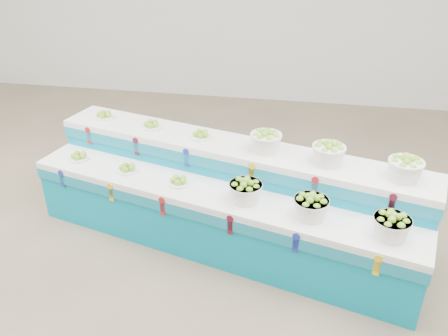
{
  "coord_description": "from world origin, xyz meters",
  "views": [
    {
      "loc": [
        1.33,
        -3.41,
        3.19
      ],
      "look_at": [
        0.6,
        0.68,
        0.87
      ],
      "focal_mm": 37.55,
      "sensor_mm": 36.0,
      "label": 1
    }
  ],
  "objects": [
    {
      "name": "basket_lower_left",
      "position": [
        0.87,
        0.34,
        0.83
      ],
      "size": [
        0.39,
        0.39,
        0.23
      ],
      "primitive_type": null,
      "rotation": [
        0.0,
        0.0,
        -0.26
      ],
      "color": "silver",
      "rests_on": "display_stand"
    },
    {
      "name": "plate_lower_left",
      "position": [
        -1.08,
        0.86,
        0.77
      ],
      "size": [
        0.28,
        0.28,
        0.09
      ],
      "primitive_type": "cylinder",
      "rotation": [
        0.0,
        0.0,
        -0.26
      ],
      "color": "white",
      "rests_on": "display_stand"
    },
    {
      "name": "plate_upper_left",
      "position": [
        -0.95,
        1.35,
        1.07
      ],
      "size": [
        0.28,
        0.28,
        0.09
      ],
      "primitive_type": "cylinder",
      "rotation": [
        0.0,
        0.0,
        -0.26
      ],
      "color": "white",
      "rests_on": "display_stand"
    },
    {
      "name": "basket_upper_left",
      "position": [
        1.0,
        0.84,
        1.13
      ],
      "size": [
        0.39,
        0.39,
        0.23
      ],
      "primitive_type": null,
      "rotation": [
        0.0,
        0.0,
        -0.26
      ],
      "color": "silver",
      "rests_on": "display_stand"
    },
    {
      "name": "basket_upper_mid",
      "position": [
        1.61,
        0.67,
        1.13
      ],
      "size": [
        0.39,
        0.39,
        0.23
      ],
      "primitive_type": null,
      "rotation": [
        0.0,
        0.0,
        -0.26
      ],
      "color": "silver",
      "rests_on": "display_stand"
    },
    {
      "name": "plate_lower_mid",
      "position": [
        -0.45,
        0.69,
        0.77
      ],
      "size": [
        0.28,
        0.28,
        0.09
      ],
      "primitive_type": "cylinder",
      "rotation": [
        0.0,
        0.0,
        -0.26
      ],
      "color": "white",
      "rests_on": "display_stand"
    },
    {
      "name": "basket_lower_right",
      "position": [
        2.16,
        -0.0,
        0.83
      ],
      "size": [
        0.39,
        0.39,
        0.23
      ],
      "primitive_type": null,
      "rotation": [
        0.0,
        0.0,
        -0.26
      ],
      "color": "silver",
      "rests_on": "display_stand"
    },
    {
      "name": "display_stand",
      "position": [
        0.6,
        0.68,
        0.51
      ],
      "size": [
        4.27,
        2.09,
        1.02
      ],
      "primitive_type": null,
      "rotation": [
        0.0,
        0.0,
        -0.26
      ],
      "color": "#058CAE",
      "rests_on": "ground"
    },
    {
      "name": "plate_upper_mid",
      "position": [
        -0.32,
        1.19,
        1.07
      ],
      "size": [
        0.28,
        0.28,
        0.09
      ],
      "primitive_type": "cylinder",
      "rotation": [
        0.0,
        0.0,
        -0.26
      ],
      "color": "white",
      "rests_on": "display_stand"
    },
    {
      "name": "plate_lower_right",
      "position": [
        0.15,
        0.53,
        0.77
      ],
      "size": [
        0.28,
        0.28,
        0.09
      ],
      "primitive_type": "cylinder",
      "rotation": [
        0.0,
        0.0,
        -0.26
      ],
      "color": "white",
      "rests_on": "display_stand"
    },
    {
      "name": "ground",
      "position": [
        0.0,
        0.0,
        0.0
      ],
      "size": [
        10.0,
        10.0,
        0.0
      ],
      "primitive_type": "plane",
      "color": "brown",
      "rests_on": "ground"
    },
    {
      "name": "plate_upper_right",
      "position": [
        0.29,
        1.03,
        1.07
      ],
      "size": [
        0.28,
        0.28,
        0.09
      ],
      "primitive_type": "cylinder",
      "rotation": [
        0.0,
        0.0,
        -0.26
      ],
      "color": "white",
      "rests_on": "display_stand"
    },
    {
      "name": "basket_lower_mid",
      "position": [
        1.48,
        0.18,
        0.83
      ],
      "size": [
        0.39,
        0.39,
        0.23
      ],
      "primitive_type": null,
      "rotation": [
        0.0,
        0.0,
        -0.26
      ],
      "color": "silver",
      "rests_on": "display_stand"
    },
    {
      "name": "basket_upper_right",
      "position": [
        2.29,
        0.49,
        1.13
      ],
      "size": [
        0.39,
        0.39,
        0.23
      ],
      "primitive_type": null,
      "rotation": [
        0.0,
        0.0,
        -0.26
      ],
      "color": "silver",
      "rests_on": "display_stand"
    }
  ]
}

